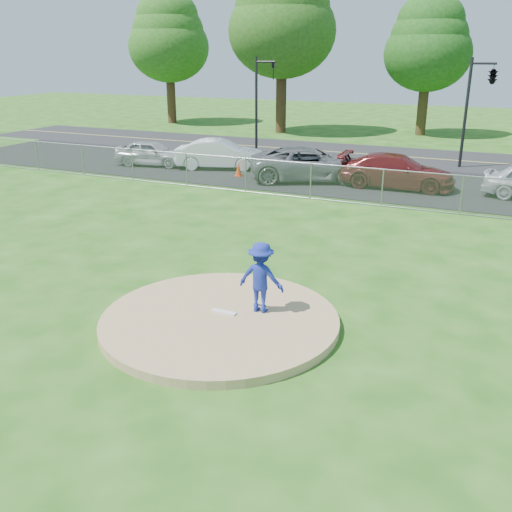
{
  "coord_description": "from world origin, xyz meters",
  "views": [
    {
      "loc": [
        5.55,
        -10.31,
        5.84
      ],
      "look_at": [
        0.0,
        2.0,
        1.0
      ],
      "focal_mm": 40.0,
      "sensor_mm": 36.0,
      "label": 1
    }
  ],
  "objects_px": {
    "traffic_signal_center": "(490,78)",
    "parked_car_silver": "(152,153)",
    "parked_car_darkred": "(397,171)",
    "parked_car_gray": "(310,164)",
    "traffic_cone": "(238,169)",
    "tree_center": "(429,43)",
    "traffic_signal_left": "(260,96)",
    "pitcher": "(261,277)",
    "tree_left": "(282,17)",
    "tree_far_left": "(168,36)",
    "parked_car_white": "(220,154)"
  },
  "relations": [
    {
      "from": "tree_left",
      "to": "parked_car_darkred",
      "type": "height_order",
      "value": "tree_left"
    },
    {
      "from": "parked_car_silver",
      "to": "parked_car_darkred",
      "type": "distance_m",
      "value": 13.17
    },
    {
      "from": "traffic_signal_center",
      "to": "tree_far_left",
      "type": "bearing_deg",
      "value": 157.04
    },
    {
      "from": "traffic_signal_left",
      "to": "traffic_cone",
      "type": "height_order",
      "value": "traffic_signal_left"
    },
    {
      "from": "tree_far_left",
      "to": "tree_left",
      "type": "height_order",
      "value": "tree_left"
    },
    {
      "from": "traffic_signal_left",
      "to": "parked_car_silver",
      "type": "relative_size",
      "value": 1.41
    },
    {
      "from": "tree_center",
      "to": "parked_car_gray",
      "type": "height_order",
      "value": "tree_center"
    },
    {
      "from": "traffic_signal_left",
      "to": "pitcher",
      "type": "height_order",
      "value": "traffic_signal_left"
    },
    {
      "from": "parked_car_silver",
      "to": "tree_left",
      "type": "bearing_deg",
      "value": -14.51
    },
    {
      "from": "tree_left",
      "to": "traffic_signal_left",
      "type": "xyz_separation_m",
      "value": [
        2.24,
        -9.0,
        -4.88
      ]
    },
    {
      "from": "traffic_signal_left",
      "to": "tree_center",
      "type": "bearing_deg",
      "value": 57.1
    },
    {
      "from": "traffic_cone",
      "to": "parked_car_gray",
      "type": "distance_m",
      "value": 3.61
    },
    {
      "from": "tree_center",
      "to": "tree_far_left",
      "type": "bearing_deg",
      "value": -177.27
    },
    {
      "from": "parked_car_gray",
      "to": "parked_car_silver",
      "type": "bearing_deg",
      "value": 65.13
    },
    {
      "from": "tree_center",
      "to": "traffic_signal_center",
      "type": "distance_m",
      "value": 13.12
    },
    {
      "from": "tree_left",
      "to": "traffic_signal_left",
      "type": "height_order",
      "value": "tree_left"
    },
    {
      "from": "parked_car_silver",
      "to": "tree_center",
      "type": "bearing_deg",
      "value": -41.19
    },
    {
      "from": "tree_far_left",
      "to": "pitcher",
      "type": "bearing_deg",
      "value": -54.9
    },
    {
      "from": "traffic_signal_center",
      "to": "parked_car_gray",
      "type": "bearing_deg",
      "value": -137.87
    },
    {
      "from": "traffic_signal_center",
      "to": "tree_left",
      "type": "bearing_deg",
      "value": 148.98
    },
    {
      "from": "tree_far_left",
      "to": "parked_car_silver",
      "type": "xyz_separation_m",
      "value": [
        9.68,
        -17.43,
        -6.37
      ]
    },
    {
      "from": "tree_left",
      "to": "traffic_signal_left",
      "type": "relative_size",
      "value": 2.24
    },
    {
      "from": "tree_far_left",
      "to": "traffic_signal_left",
      "type": "height_order",
      "value": "tree_far_left"
    },
    {
      "from": "traffic_cone",
      "to": "parked_car_silver",
      "type": "distance_m",
      "value": 5.57
    },
    {
      "from": "traffic_signal_left",
      "to": "parked_car_silver",
      "type": "xyz_separation_m",
      "value": [
        -3.55,
        -6.43,
        -2.67
      ]
    },
    {
      "from": "traffic_cone",
      "to": "parked_car_darkred",
      "type": "bearing_deg",
      "value": 4.91
    },
    {
      "from": "traffic_signal_left",
      "to": "parked_car_darkred",
      "type": "relative_size",
      "value": 1.08
    },
    {
      "from": "tree_far_left",
      "to": "parked_car_gray",
      "type": "relative_size",
      "value": 1.88
    },
    {
      "from": "traffic_signal_center",
      "to": "parked_car_darkred",
      "type": "height_order",
      "value": "traffic_signal_center"
    },
    {
      "from": "parked_car_silver",
      "to": "parked_car_darkred",
      "type": "relative_size",
      "value": 0.77
    },
    {
      "from": "tree_far_left",
      "to": "traffic_cone",
      "type": "bearing_deg",
      "value": -49.9
    },
    {
      "from": "parked_car_silver",
      "to": "parked_car_darkred",
      "type": "bearing_deg",
      "value": -99.49
    },
    {
      "from": "tree_center",
      "to": "parked_car_silver",
      "type": "xyz_separation_m",
      "value": [
        -11.32,
        -18.43,
        -5.78
      ]
    },
    {
      "from": "tree_center",
      "to": "pitcher",
      "type": "distance_m",
      "value": 33.81
    },
    {
      "from": "tree_left",
      "to": "parked_car_gray",
      "type": "xyz_separation_m",
      "value": [
        7.75,
        -15.53,
        -7.44
      ]
    },
    {
      "from": "tree_center",
      "to": "traffic_signal_center",
      "type": "bearing_deg",
      "value": -67.51
    },
    {
      "from": "traffic_signal_center",
      "to": "traffic_cone",
      "type": "relative_size",
      "value": 8.57
    },
    {
      "from": "parked_car_silver",
      "to": "parked_car_darkred",
      "type": "xyz_separation_m",
      "value": [
        13.17,
        0.04,
        0.07
      ]
    },
    {
      "from": "parked_car_darkred",
      "to": "parked_car_silver",
      "type": "bearing_deg",
      "value": 88.85
    },
    {
      "from": "tree_center",
      "to": "parked_car_gray",
      "type": "distance_m",
      "value": 19.51
    },
    {
      "from": "traffic_signal_left",
      "to": "pitcher",
      "type": "relative_size",
      "value": 3.39
    },
    {
      "from": "tree_center",
      "to": "parked_car_silver",
      "type": "relative_size",
      "value": 2.47
    },
    {
      "from": "traffic_signal_left",
      "to": "parked_car_gray",
      "type": "distance_m",
      "value": 8.92
    },
    {
      "from": "traffic_signal_center",
      "to": "traffic_cone",
      "type": "bearing_deg",
      "value": -146.76
    },
    {
      "from": "pitcher",
      "to": "parked_car_white",
      "type": "xyz_separation_m",
      "value": [
        -9.26,
        15.62,
        -0.25
      ]
    },
    {
      "from": "tree_far_left",
      "to": "traffic_signal_center",
      "type": "relative_size",
      "value": 1.92
    },
    {
      "from": "tree_left",
      "to": "parked_car_silver",
      "type": "height_order",
      "value": "tree_left"
    },
    {
      "from": "traffic_signal_center",
      "to": "parked_car_silver",
      "type": "distance_m",
      "value": 17.94
    },
    {
      "from": "traffic_cone",
      "to": "parked_car_darkred",
      "type": "xyz_separation_m",
      "value": [
        7.65,
        0.66,
        0.42
      ]
    },
    {
      "from": "tree_left",
      "to": "traffic_cone",
      "type": "height_order",
      "value": "tree_left"
    }
  ]
}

